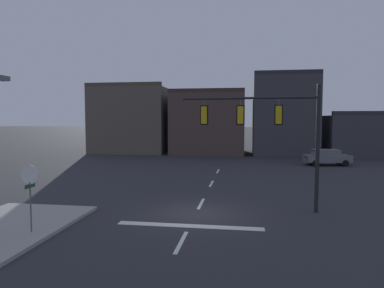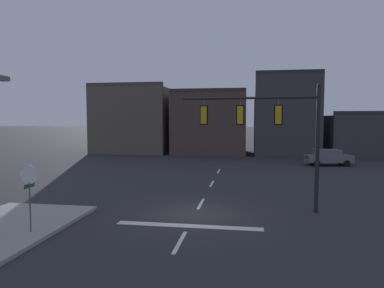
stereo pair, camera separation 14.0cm
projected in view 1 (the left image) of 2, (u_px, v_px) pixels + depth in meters
The scene contains 7 objects.
ground_plane at pixel (196, 213), 16.90m from camera, with size 400.00×400.00×0.00m, color #2B2B30.
stop_bar_paint at pixel (190, 226), 14.93m from camera, with size 6.40×0.50×0.01m, color silver.
lane_centreline at pixel (201, 204), 18.87m from camera, with size 0.16×26.40×0.01m.
signal_mast_near_side at pixel (271, 125), 17.35m from camera, with size 6.90×0.70×6.37m.
stop_sign at pixel (30, 182), 13.53m from camera, with size 0.76×0.64×2.83m.
car_lot_nearside at pixel (327, 157), 34.57m from camera, with size 4.62×2.37×1.61m.
building_row at pixel (266, 121), 46.50m from camera, with size 48.87×10.90×10.51m.
Camera 1 is at (2.31, -16.45, 4.61)m, focal length 32.21 mm.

